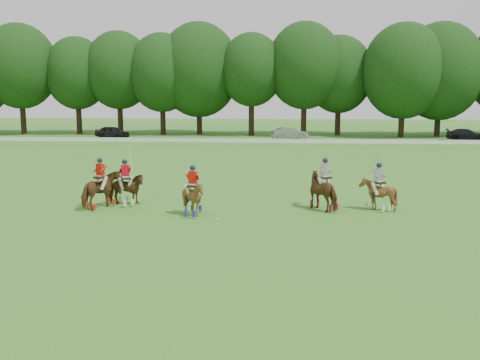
# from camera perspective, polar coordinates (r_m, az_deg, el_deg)

# --- Properties ---
(ground) EXTENTS (180.00, 180.00, 0.00)m
(ground) POSITION_cam_1_polar(r_m,az_deg,el_deg) (21.60, -6.03, -5.42)
(ground) COLOR #3A7321
(ground) RESTS_ON ground
(tree_line) EXTENTS (117.98, 14.32, 14.75)m
(tree_line) POSITION_cam_1_polar(r_m,az_deg,el_deg) (68.72, 1.50, 11.65)
(tree_line) COLOR black
(tree_line) RESTS_ON ground
(boundary_rail) EXTENTS (120.00, 0.10, 0.44)m
(boundary_rail) POSITION_cam_1_polar(r_m,az_deg,el_deg) (58.89, 0.69, 4.24)
(boundary_rail) COLOR white
(boundary_rail) RESTS_ON ground
(car_left) EXTENTS (4.55, 2.86, 1.45)m
(car_left) POSITION_cam_1_polar(r_m,az_deg,el_deg) (66.42, -13.46, 5.00)
(car_left) COLOR black
(car_left) RESTS_ON ground
(car_mid) EXTENTS (4.55, 2.66, 1.42)m
(car_mid) POSITION_cam_1_polar(r_m,az_deg,el_deg) (63.22, 5.30, 5.00)
(car_mid) COLOR gray
(car_mid) RESTS_ON ground
(car_right) EXTENTS (4.84, 2.77, 1.32)m
(car_right) POSITION_cam_1_polar(r_m,az_deg,el_deg) (66.66, 23.04, 4.47)
(car_right) COLOR black
(car_right) RESTS_ON ground
(polo_red_a) EXTENTS (1.79, 2.25, 2.43)m
(polo_red_a) POSITION_cam_1_polar(r_m,az_deg,el_deg) (26.24, -14.60, -1.04)
(polo_red_a) COLOR #533016
(polo_red_a) RESTS_ON ground
(polo_red_b) EXTENTS (1.98, 1.89, 2.80)m
(polo_red_b) POSITION_cam_1_polar(r_m,az_deg,el_deg) (26.76, -12.10, -0.93)
(polo_red_b) COLOR #533016
(polo_red_b) RESTS_ON ground
(polo_red_c) EXTENTS (1.39, 1.53, 2.29)m
(polo_red_c) POSITION_cam_1_polar(r_m,az_deg,el_deg) (24.02, -5.02, -1.89)
(polo_red_c) COLOR #533016
(polo_red_c) RESTS_ON ground
(polo_stripe_a) EXTENTS (2.05, 2.22, 2.45)m
(polo_stripe_a) POSITION_cam_1_polar(r_m,az_deg,el_deg) (25.48, 9.00, -1.13)
(polo_stripe_a) COLOR #533016
(polo_stripe_a) RESTS_ON ground
(polo_stripe_b) EXTENTS (1.80, 1.84, 2.79)m
(polo_stripe_b) POSITION_cam_1_polar(r_m,az_deg,el_deg) (25.82, 14.51, -1.40)
(polo_stripe_b) COLOR #533016
(polo_stripe_b) RESTS_ON ground
(polo_ball) EXTENTS (0.09, 0.09, 0.09)m
(polo_ball) POSITION_cam_1_polar(r_m,az_deg,el_deg) (23.24, -2.50, -4.20)
(polo_ball) COLOR white
(polo_ball) RESTS_ON ground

